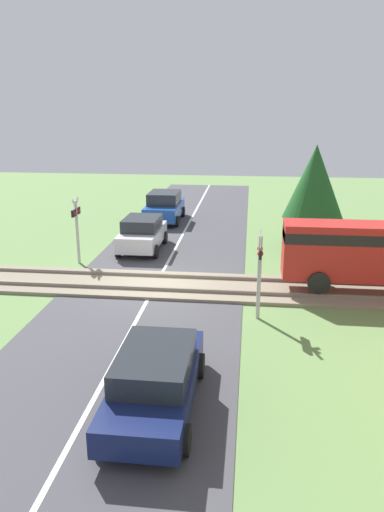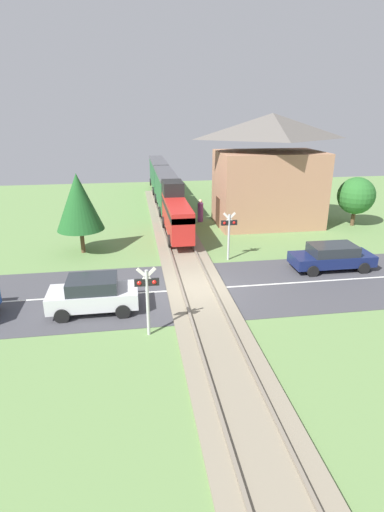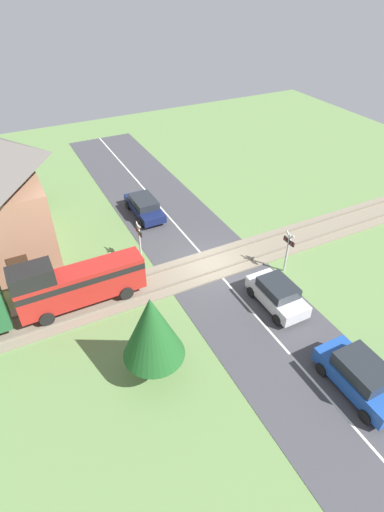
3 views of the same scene
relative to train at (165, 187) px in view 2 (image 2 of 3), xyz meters
name	(u,v)px [view 2 (image 2 of 3)]	position (x,y,z in m)	size (l,w,h in m)	color
ground_plane	(196,290)	(0.00, -16.25, -1.89)	(60.00, 60.00, 0.00)	#66894C
road_surface	(196,289)	(0.00, -16.25, -1.88)	(48.00, 6.40, 0.02)	#424247
track_bed	(196,288)	(0.00, -16.25, -1.82)	(2.80, 48.00, 0.24)	gray
train	(165,187)	(0.00, 0.00, 0.00)	(1.58, 23.12, 3.18)	red
car_near_crossing	(93,294)	(-4.60, -17.69, -1.10)	(3.68, 1.82, 1.51)	silver
car_far_side	(332,256)	(7.49, -14.81, -1.16)	(4.30, 1.83, 1.37)	#141E4C
crossing_signal_west_approach	(147,292)	(-2.42, -19.93, -0.11)	(0.90, 0.18, 2.75)	#B7B7B7
crossing_signal_east_approach	(229,229)	(2.42, -12.57, -0.11)	(0.90, 0.18, 2.75)	#B7B7B7
station_building	(269,172)	(6.95, -5.69, 1.91)	(7.88, 5.05, 7.77)	#AD7A5B
pedestrian_by_station	(200,211)	(2.26, -4.29, -1.11)	(0.42, 0.42, 1.70)	#7F3D84
tree_by_station	(356,196)	(13.10, -7.03, 0.30)	(2.63, 2.63, 3.51)	brown
tree_roadside_hedge	(79,202)	(-5.81, -10.10, 1.16)	(2.71, 2.71, 4.68)	brown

